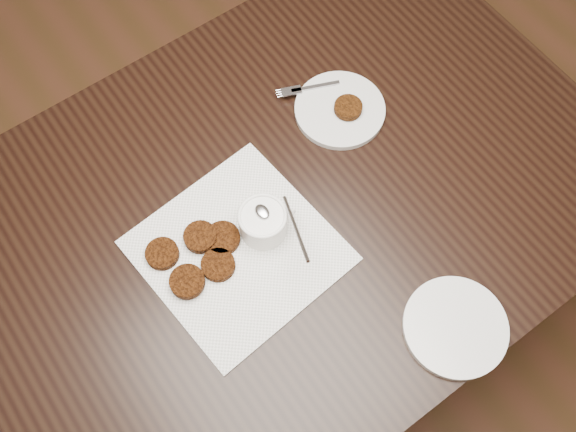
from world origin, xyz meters
The scene contains 7 objects.
floor centered at (0.00, 0.00, 0.00)m, with size 4.00×4.00×0.00m, color #502C1B.
table centered at (-0.02, 0.12, 0.38)m, with size 1.40×0.90×0.75m, color black.
napkin centered at (-0.09, 0.09, 0.75)m, with size 0.32×0.32×0.00m, color white.
sauce_ramekin centered at (-0.03, 0.09, 0.82)m, with size 0.12×0.12×0.12m, color white, non-canonical shape.
patty_cluster centered at (-0.15, 0.11, 0.76)m, with size 0.21×0.21×0.02m, color #5A290B, non-canonical shape.
plate_with_patty centered at (0.24, 0.22, 0.76)m, with size 0.18×0.18×0.03m, color silver, non-canonical shape.
plate_empty centered at (0.13, -0.25, 0.76)m, with size 0.18×0.18×0.01m, color silver.
Camera 1 is at (-0.27, -0.32, 1.84)m, focal length 40.24 mm.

